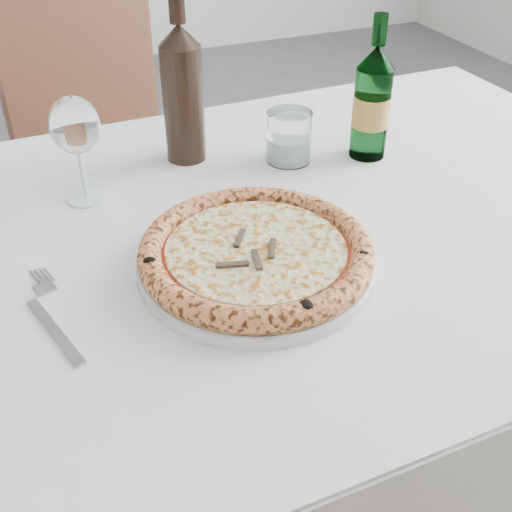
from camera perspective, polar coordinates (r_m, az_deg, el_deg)
The scene contains 10 objects.
floor at distance 1.53m, azimuth -2.32°, elevation -20.00°, with size 5.00×6.00×0.02m, color #4D4D52.
dining_table at distance 0.95m, azimuth -2.30°, elevation -2.11°, with size 1.47×0.89×0.76m.
chair_far at distance 1.69m, azimuth -12.97°, elevation 9.52°, with size 0.51×0.51×0.93m.
plate at distance 0.81m, azimuth -0.00°, elevation -0.64°, with size 0.30×0.30×0.02m.
pizza at distance 0.80m, azimuth -0.00°, elevation 0.37°, with size 0.30×0.30×0.03m.
fork at distance 0.78m, azimuth -17.73°, elevation -5.16°, with size 0.05×0.19×0.00m.
wine_glass at distance 0.95m, azimuth -15.79°, elevation 10.90°, with size 0.07×0.07×0.16m.
tumbler at distance 1.07m, azimuth 2.94°, elevation 10.25°, with size 0.07×0.07×0.08m.
beer_bottle at distance 1.08m, azimuth 10.26°, elevation 13.27°, with size 0.06×0.06×0.23m.
wine_bottle at distance 1.05m, azimuth -6.54°, elevation 14.28°, with size 0.07×0.07×0.27m.
Camera 1 is at (-0.28, -0.83, 1.24)m, focal length 45.00 mm.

